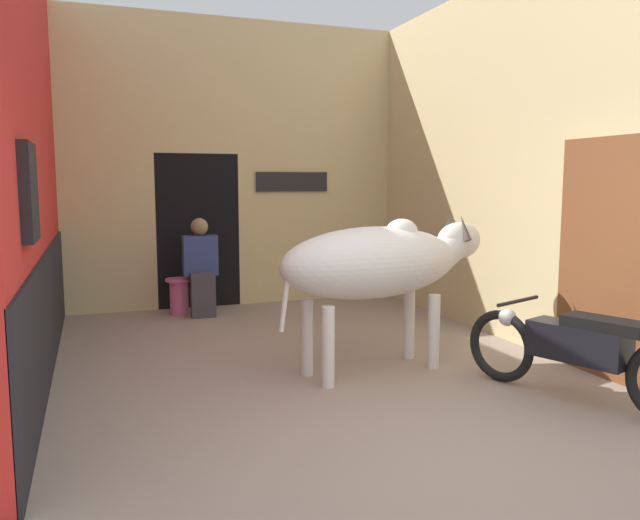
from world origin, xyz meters
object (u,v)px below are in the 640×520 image
at_px(cow, 381,263).
at_px(shopkeeper_seated, 201,264).
at_px(plastic_stool, 179,295).
at_px(motorcycle_near, 578,349).

bearing_deg(cow, shopkeeper_seated, 111.27).
bearing_deg(plastic_stool, motorcycle_near, -60.58).
relative_size(shopkeeper_seated, plastic_stool, 2.67).
xyz_separation_m(cow, plastic_stool, (-1.40, 3.11, -0.74)).
bearing_deg(shopkeeper_seated, plastic_stool, 145.16).
height_order(cow, shopkeeper_seated, cow).
height_order(cow, motorcycle_near, cow).
relative_size(motorcycle_near, shopkeeper_seated, 1.50).
xyz_separation_m(motorcycle_near, shopkeeper_seated, (-2.22, 4.22, 0.25)).
distance_m(shopkeeper_seated, plastic_stool, 0.52).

